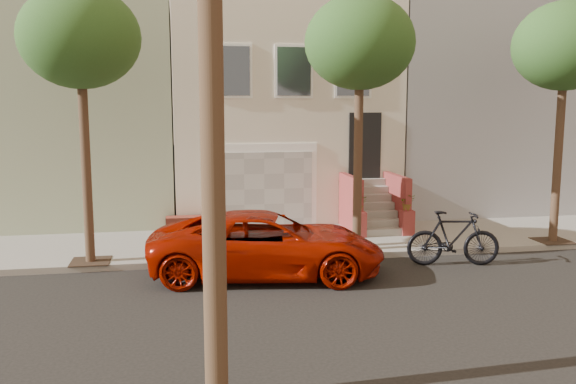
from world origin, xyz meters
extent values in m
plane|color=black|center=(0.00, 0.00, 0.00)|extent=(90.00, 90.00, 0.00)
cube|color=gray|center=(0.00, 5.35, 0.07)|extent=(40.00, 3.70, 0.15)
cube|color=beige|center=(0.00, 11.20, 3.65)|extent=(7.00, 8.00, 7.00)
cube|color=#9AA989|center=(-6.80, 11.20, 3.65)|extent=(6.50, 8.00, 7.00)
cube|color=gray|center=(6.80, 11.20, 3.65)|extent=(6.50, 8.00, 7.00)
cube|color=white|center=(-0.90, 7.22, 1.40)|extent=(3.20, 0.12, 2.50)
cube|color=#B3B3AF|center=(-0.90, 7.16, 1.30)|extent=(2.90, 0.06, 2.20)
cube|color=gray|center=(-0.90, 5.35, 0.16)|extent=(3.20, 3.70, 0.02)
cube|color=maroon|center=(-3.10, 6.90, 0.37)|extent=(1.40, 0.45, 0.44)
cube|color=black|center=(2.20, 7.17, 2.55)|extent=(1.00, 0.06, 2.00)
cube|color=#3F4751|center=(-1.80, 7.17, 4.75)|extent=(1.00, 0.06, 1.40)
cube|color=white|center=(-1.80, 7.19, 4.75)|extent=(1.15, 0.05, 1.55)
cube|color=#3F4751|center=(0.00, 7.17, 4.75)|extent=(1.00, 0.06, 1.40)
cube|color=white|center=(0.00, 7.19, 4.75)|extent=(1.15, 0.05, 1.55)
cube|color=#3F4751|center=(1.80, 7.17, 4.75)|extent=(1.00, 0.06, 1.40)
cube|color=white|center=(1.80, 7.19, 4.75)|extent=(1.15, 0.05, 1.55)
cube|color=gray|center=(2.20, 5.38, 0.25)|extent=(1.20, 0.28, 0.20)
cube|color=gray|center=(2.20, 5.66, 0.45)|extent=(1.20, 0.28, 0.20)
cube|color=gray|center=(2.20, 5.94, 0.65)|extent=(1.20, 0.28, 0.20)
cube|color=gray|center=(2.20, 6.22, 0.85)|extent=(1.20, 0.28, 0.20)
cube|color=gray|center=(2.20, 6.50, 1.05)|extent=(1.20, 0.28, 0.20)
cube|color=gray|center=(2.20, 6.78, 1.25)|extent=(1.20, 0.28, 0.20)
cube|color=gray|center=(2.20, 7.06, 1.45)|extent=(1.20, 0.28, 0.20)
cube|color=maroon|center=(1.50, 6.22, 0.95)|extent=(0.18, 1.96, 1.60)
cube|color=maroon|center=(2.90, 6.22, 0.95)|extent=(0.18, 1.96, 1.60)
cube|color=maroon|center=(1.50, 5.34, 0.50)|extent=(0.35, 0.35, 0.70)
imported|color=#274F1C|center=(1.50, 5.34, 1.07)|extent=(0.40, 0.35, 0.45)
cube|color=maroon|center=(2.90, 5.34, 0.50)|extent=(0.35, 0.35, 0.70)
imported|color=#274F1C|center=(2.90, 5.34, 1.07)|extent=(0.41, 0.35, 0.45)
cube|color=#2D2116|center=(-5.50, 3.90, 0.15)|extent=(0.90, 0.90, 0.02)
cylinder|color=#3B241A|center=(-5.50, 3.90, 2.25)|extent=(0.22, 0.22, 4.20)
ellipsoid|color=#274F1C|center=(-5.50, 3.90, 5.30)|extent=(2.70, 2.57, 2.29)
cube|color=#2D2116|center=(1.00, 3.90, 0.15)|extent=(0.90, 0.90, 0.02)
cylinder|color=#3B241A|center=(1.00, 3.90, 2.25)|extent=(0.22, 0.22, 4.20)
ellipsoid|color=#274F1C|center=(1.00, 3.90, 5.30)|extent=(2.70, 2.57, 2.29)
cube|color=#2D2116|center=(6.50, 3.90, 0.15)|extent=(0.90, 0.90, 0.02)
cylinder|color=#3B241A|center=(6.50, 3.90, 2.25)|extent=(0.22, 0.22, 4.20)
ellipsoid|color=#274F1C|center=(6.50, 3.90, 5.30)|extent=(2.70, 2.57, 2.29)
cylinder|color=#3F301D|center=(-3.00, -3.20, 5.00)|extent=(0.30, 0.30, 10.00)
imported|color=#8E0F01|center=(-1.50, 2.49, 0.72)|extent=(5.49, 3.12, 1.44)
imported|color=black|center=(2.98, 2.56, 0.66)|extent=(2.28, 1.01, 1.32)
camera|label=1|loc=(-3.43, -10.73, 3.89)|focal=38.22mm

